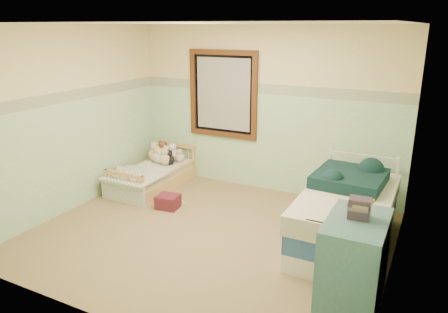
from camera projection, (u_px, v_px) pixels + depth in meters
The scene contains 32 objects.
floor at pixel (208, 235), 5.27m from camera, with size 4.20×3.60×0.02m, color olive.
ceiling at pixel (205, 22), 4.53m from camera, with size 4.20×3.60×0.02m, color white.
wall_back at pixel (265, 110), 6.44m from camera, with size 4.20×0.04×2.50m, color beige.
wall_front at pixel (96, 187), 3.37m from camera, with size 4.20×0.04×2.50m, color beige.
wall_left at pixel (73, 119), 5.82m from camera, with size 0.04×3.60×2.50m, color beige.
wall_right at pixel (402, 162), 3.99m from camera, with size 0.04×3.60×2.50m, color beige.
wainscot_mint at pixel (264, 143), 6.57m from camera, with size 4.20×0.01×1.50m, color #95CC95.
border_strip at pixel (265, 89), 6.33m from camera, with size 4.20×0.01×0.15m, color #46634D.
window_frame at pixel (223, 94), 6.65m from camera, with size 1.16×0.06×1.36m, color #371A0B.
window_blinds at pixel (223, 94), 6.66m from camera, with size 0.92×0.01×1.12m, color #B4B4AE.
toddler_bed_frame at pixel (153, 181), 6.83m from camera, with size 0.72×1.45×0.19m, color tan.
toddler_mattress at pixel (153, 172), 6.78m from camera, with size 0.66×1.38×0.12m, color silver.
patchwork_quilt at pixel (135, 176), 6.38m from camera, with size 0.79×0.72×0.03m, color #7398BD.
plush_bed_brown at pixel (163, 153), 7.22m from camera, with size 0.21×0.21×0.21m, color brown.
plush_bed_white at pixel (173, 155), 7.14m from camera, with size 0.20×0.20×0.20m, color white.
plush_bed_tan at pixel (158, 157), 7.02m from camera, with size 0.19×0.19×0.19m, color beige.
plush_bed_dark at pixel (169, 160), 6.92m from camera, with size 0.17×0.17×0.17m, color black.
plush_floor_cream at pixel (121, 182), 6.68m from camera, with size 0.26×0.26×0.26m, color beige.
plush_floor_tan at pixel (131, 180), 6.81m from camera, with size 0.22×0.22×0.22m, color beige.
twin_bed_frame at pixel (344, 236), 5.00m from camera, with size 0.92×1.83×0.22m, color white.
twin_boxspring at pixel (346, 219), 4.93m from camera, with size 0.92×1.83×0.22m, color navy.
twin_mattress at pixel (347, 202), 4.87m from camera, with size 0.95×1.87×0.22m, color beige.
teal_blanket at pixel (350, 178), 5.09m from camera, with size 0.78×0.83×0.14m, color black.
dresser at pixel (354, 261), 3.90m from camera, with size 0.52×0.83×0.83m, color #3B6A72.
book_stack at pixel (360, 208), 3.78m from camera, with size 0.19×0.15×0.19m, color #4D2E2E.
red_pillow at pixel (168, 202), 6.02m from camera, with size 0.30×0.27×0.19m, color maroon.
floor_book at pixel (178, 203), 6.19m from camera, with size 0.24×0.18×0.02m, color gold.
extra_plush_0 at pixel (165, 159), 6.90m from camera, with size 0.19×0.19×0.19m, color beige.
extra_plush_1 at pixel (180, 158), 7.06m from camera, with size 0.15×0.15×0.15m, color beige.
extra_plush_2 at pixel (167, 155), 7.16m from camera, with size 0.17×0.17×0.17m, color white.
extra_plush_3 at pixel (155, 154), 7.12m from camera, with size 0.22×0.22×0.22m, color beige.
extra_plush_4 at pixel (161, 159), 6.98m from camera, with size 0.17×0.17×0.17m, color white.
Camera 1 is at (2.34, -4.14, 2.47)m, focal length 34.17 mm.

